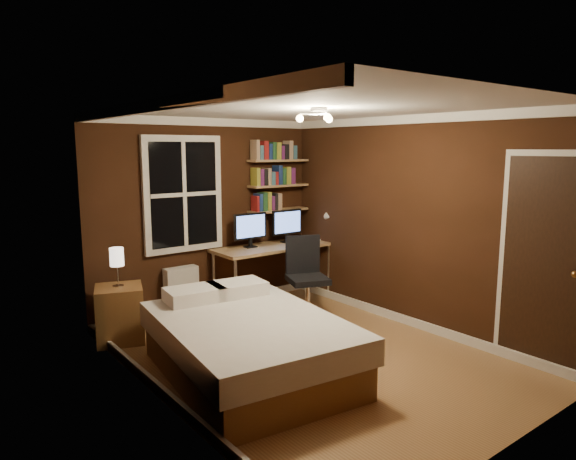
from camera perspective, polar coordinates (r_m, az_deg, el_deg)
floor at (r=5.44m, az=2.47°, el=-13.89°), size 4.20×4.20×0.00m
wall_back at (r=6.80m, az=-8.97°, el=1.61°), size 3.20×0.04×2.50m
wall_left at (r=4.25m, az=-14.14°, el=-3.07°), size 0.04×4.20×2.50m
wall_right at (r=6.23m, az=13.85°, el=0.77°), size 0.04×4.20×2.50m
ceiling at (r=5.02m, az=2.67°, el=13.38°), size 3.20×4.20×0.02m
window at (r=6.58m, az=-11.56°, el=3.91°), size 1.06×0.06×1.46m
door at (r=5.45m, az=26.56°, el=-3.50°), size 0.03×0.82×2.05m
door_knob at (r=5.31m, az=29.27°, el=-4.32°), size 0.06×0.06×0.06m
ceiling_fixture at (r=4.94m, az=3.43°, el=12.28°), size 0.44×0.44×0.18m
bookshelf_lower at (r=7.28m, az=-1.05°, el=2.21°), size 0.92×0.22×0.03m
books_row_lower at (r=7.27m, az=-1.05°, el=3.23°), size 0.42×0.16×0.23m
bookshelf_middle at (r=7.25m, az=-1.06°, el=4.96°), size 0.92×0.22×0.03m
books_row_middle at (r=7.24m, az=-1.06°, el=5.98°), size 0.60×0.16×0.23m
bookshelf_upper at (r=7.23m, az=-1.07°, el=7.72°), size 0.92×0.22×0.03m
books_row_upper at (r=7.23m, az=-1.07°, el=8.75°), size 0.60×0.16×0.23m
bed at (r=4.95m, az=-4.44°, el=-12.55°), size 1.73×2.23×0.70m
nightstand at (r=6.04m, az=-18.19°, el=-8.85°), size 0.63×0.63×0.62m
bedside_lamp at (r=5.90m, az=-18.44°, el=-3.96°), size 0.15×0.15×0.44m
radiator at (r=6.68m, az=-11.75°, el=-6.75°), size 0.43×0.15×0.64m
desk at (r=7.04m, az=-1.64°, el=-2.21°), size 1.69×0.63×0.80m
monitor_left at (r=6.88m, az=-4.21°, el=-0.04°), size 0.50×0.12×0.46m
monitor_right at (r=7.24m, az=-0.11°, el=0.44°), size 0.50×0.12×0.46m
desk_lamp at (r=7.38m, az=3.94°, el=0.50°), size 0.14×0.32×0.44m
office_chair at (r=6.47m, az=2.06°, el=-6.39°), size 0.60×0.60×1.03m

